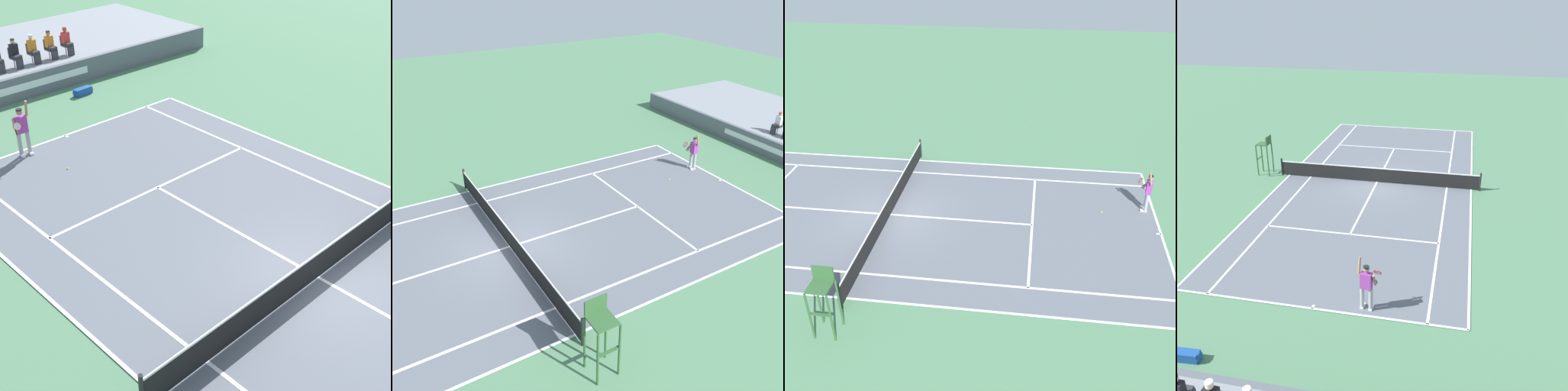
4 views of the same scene
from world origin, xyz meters
The scene contains 7 objects.
ground_plane centered at (0.00, 0.00, 0.00)m, with size 80.00×80.00×0.00m, color #4C7A56.
court centered at (0.00, 0.00, 0.01)m, with size 11.08×23.88×0.03m.
net centered at (0.00, 0.00, 0.52)m, with size 11.98×0.10×1.07m.
tennis_player centered at (-1.91, 11.48, 0.99)m, with size 0.80×0.62×2.08m.
tennis_ball centered at (-1.44, 9.52, 0.03)m, with size 0.07×0.07×0.07m, color #D1E533.
umpire_chair centered at (6.95, 0.00, 1.56)m, with size 0.77×0.77×2.44m.
equipment_bag centered at (2.99, 14.98, 0.16)m, with size 0.92×0.37×0.32m.
Camera 4 is at (-4.74, 24.04, 10.32)m, focal length 41.18 mm.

